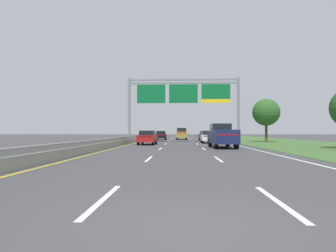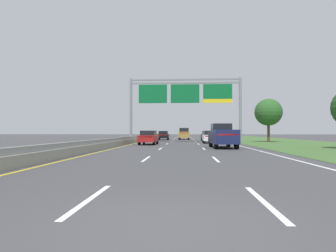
# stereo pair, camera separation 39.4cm
# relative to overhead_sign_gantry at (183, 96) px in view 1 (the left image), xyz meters

# --- Properties ---
(ground_plane) EXTENTS (220.00, 220.00, 0.00)m
(ground_plane) POSITION_rel_overhead_sign_gantry_xyz_m (-0.30, 1.93, -6.19)
(ground_plane) COLOR #3D3D3F
(lane_striping) EXTENTS (11.96, 106.00, 0.01)m
(lane_striping) POSITION_rel_overhead_sign_gantry_xyz_m (-0.30, 1.47, -6.18)
(lane_striping) COLOR white
(lane_striping) RESTS_ON ground
(grass_verge_right) EXTENTS (14.00, 110.00, 0.02)m
(grass_verge_right) POSITION_rel_overhead_sign_gantry_xyz_m (13.65, 1.93, -6.18)
(grass_verge_right) COLOR #3D602D
(grass_verge_right) RESTS_ON ground
(median_barrier_concrete) EXTENTS (0.60, 110.00, 0.85)m
(median_barrier_concrete) POSITION_rel_overhead_sign_gantry_xyz_m (-6.90, 1.93, -5.83)
(median_barrier_concrete) COLOR gray
(median_barrier_concrete) RESTS_ON ground
(overhead_sign_gantry) EXTENTS (15.06, 0.42, 8.70)m
(overhead_sign_gantry) POSITION_rel_overhead_sign_gantry_xyz_m (0.00, 0.00, 0.00)
(overhead_sign_gantry) COLOR gray
(overhead_sign_gantry) RESTS_ON ground
(pickup_truck_navy) EXTENTS (2.14, 5.45, 2.20)m
(pickup_truck_navy) POSITION_rel_overhead_sign_gantry_xyz_m (3.34, -12.00, -5.11)
(pickup_truck_navy) COLOR #161E47
(pickup_truck_navy) RESTS_ON ground
(car_darkgreen_right_lane_sedan) EXTENTS (1.84, 4.41, 1.57)m
(car_darkgreen_right_lane_sedan) POSITION_rel_overhead_sign_gantry_xyz_m (3.59, 8.11, -5.37)
(car_darkgreen_right_lane_sedan) COLOR #193D23
(car_darkgreen_right_lane_sedan) RESTS_ON ground
(car_black_left_lane_sedan) EXTENTS (1.88, 4.42, 1.57)m
(car_black_left_lane_sedan) POSITION_rel_overhead_sign_gantry_xyz_m (-3.79, 11.95, -5.37)
(car_black_left_lane_sedan) COLOR black
(car_black_left_lane_sedan) RESTS_ON ground
(car_gold_centre_lane_suv) EXTENTS (1.94, 4.71, 2.11)m
(car_gold_centre_lane_suv) POSITION_rel_overhead_sign_gantry_xyz_m (-0.14, 13.67, -5.09)
(car_gold_centre_lane_suv) COLOR #A38438
(car_gold_centre_lane_suv) RESTS_ON ground
(car_white_right_lane_sedan) EXTENTS (1.90, 4.43, 1.57)m
(car_white_right_lane_sedan) POSITION_rel_overhead_sign_gantry_xyz_m (3.16, -1.68, -5.37)
(car_white_right_lane_sedan) COLOR silver
(car_white_right_lane_sedan) RESTS_ON ground
(car_red_left_lane_sedan) EXTENTS (1.92, 4.44, 1.57)m
(car_red_left_lane_sedan) POSITION_rel_overhead_sign_gantry_xyz_m (-4.13, -6.10, -5.37)
(car_red_left_lane_sedan) COLOR maroon
(car_red_left_lane_sedan) RESTS_ON ground
(roadside_tree_mid) EXTENTS (3.76, 3.76, 6.04)m
(roadside_tree_mid) POSITION_rel_overhead_sign_gantry_xyz_m (11.60, 2.09, -2.05)
(roadside_tree_mid) COLOR #4C3823
(roadside_tree_mid) RESTS_ON ground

